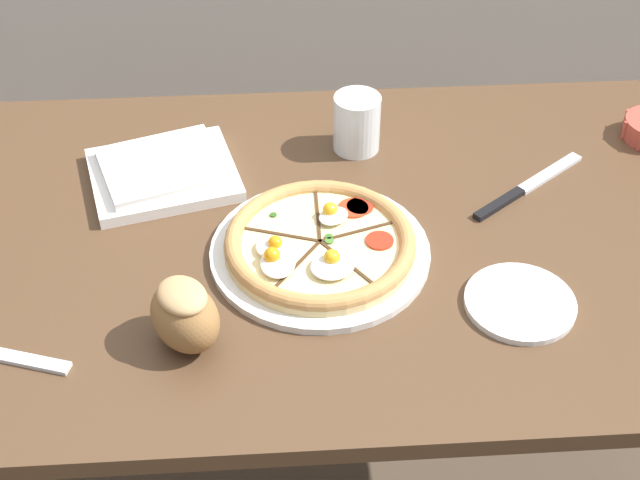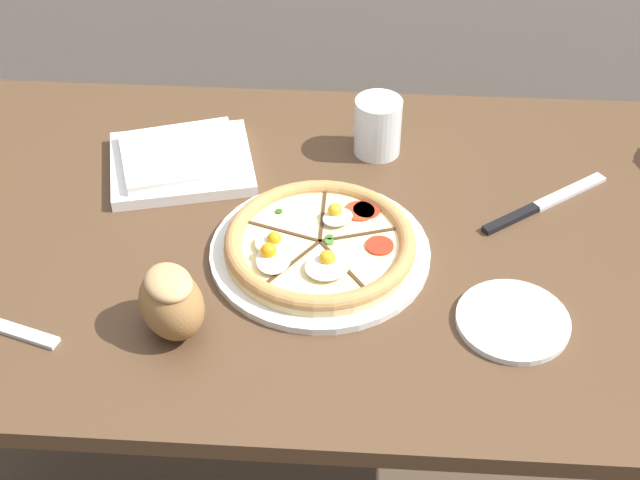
# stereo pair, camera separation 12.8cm
# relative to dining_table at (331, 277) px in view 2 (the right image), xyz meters

# --- Properties ---
(dining_table) EXTENTS (1.53, 0.82, 0.76)m
(dining_table) POSITION_rel_dining_table_xyz_m (0.00, 0.00, 0.00)
(dining_table) COLOR #513823
(dining_table) RESTS_ON ground_plane
(pizza) EXTENTS (0.33, 0.33, 0.05)m
(pizza) POSITION_rel_dining_table_xyz_m (-0.01, -0.06, 0.12)
(pizza) COLOR white
(pizza) RESTS_ON dining_table
(napkin_folded) EXTENTS (0.28, 0.25, 0.04)m
(napkin_folded) POSITION_rel_dining_table_xyz_m (-0.26, 0.15, 0.11)
(napkin_folded) COLOR white
(napkin_folded) RESTS_ON dining_table
(bread_piece_near) EXTENTS (0.13, 0.14, 0.10)m
(bread_piece_near) POSITION_rel_dining_table_xyz_m (-0.20, -0.22, 0.15)
(bread_piece_near) COLOR olive
(bread_piece_near) RESTS_ON dining_table
(knife_main) EXTENTS (0.22, 0.17, 0.01)m
(knife_main) POSITION_rel_dining_table_xyz_m (0.34, 0.08, 0.10)
(knife_main) COLOR silver
(knife_main) RESTS_ON dining_table
(water_glass) EXTENTS (0.08, 0.08, 0.10)m
(water_glass) POSITION_rel_dining_table_xyz_m (0.07, 0.22, 0.14)
(water_glass) COLOR white
(water_glass) RESTS_ON dining_table
(side_saucer) EXTENTS (0.16, 0.16, 0.01)m
(side_saucer) POSITION_rel_dining_table_xyz_m (0.26, -0.18, 0.10)
(side_saucer) COLOR white
(side_saucer) RESTS_ON dining_table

